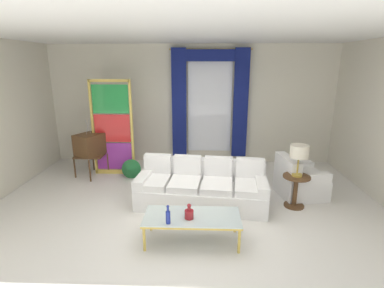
# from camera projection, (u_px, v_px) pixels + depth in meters

# --- Properties ---
(ground_plane) EXTENTS (16.00, 16.00, 0.00)m
(ground_plane) POSITION_uv_depth(u_px,v_px,m) (185.00, 217.00, 4.98)
(ground_plane) COLOR white
(wall_rear) EXTENTS (8.00, 0.12, 3.00)m
(wall_rear) POSITION_uv_depth(u_px,v_px,m) (192.00, 105.00, 7.52)
(wall_rear) COLOR silver
(wall_rear) RESTS_ON ground
(ceiling_slab) EXTENTS (8.00, 7.60, 0.04)m
(ceiling_slab) POSITION_uv_depth(u_px,v_px,m) (187.00, 34.00, 4.94)
(ceiling_slab) COLOR white
(curtained_window) EXTENTS (2.00, 0.17, 2.70)m
(curtained_window) POSITION_uv_depth(u_px,v_px,m) (210.00, 96.00, 7.28)
(curtained_window) COLOR white
(curtained_window) RESTS_ON ground
(couch_white_long) EXTENTS (2.42, 1.16, 0.86)m
(couch_white_long) POSITION_uv_depth(u_px,v_px,m) (202.00, 188.00, 5.42)
(couch_white_long) COLOR white
(couch_white_long) RESTS_ON ground
(coffee_table) EXTENTS (1.39, 0.61, 0.41)m
(coffee_table) POSITION_uv_depth(u_px,v_px,m) (192.00, 218.00, 4.22)
(coffee_table) COLOR silver
(coffee_table) RESTS_ON ground
(bottle_blue_decanter) EXTENTS (0.13, 0.13, 0.23)m
(bottle_blue_decanter) POSITION_uv_depth(u_px,v_px,m) (189.00, 213.00, 4.12)
(bottle_blue_decanter) COLOR maroon
(bottle_blue_decanter) RESTS_ON coffee_table
(bottle_crystal_tall) EXTENTS (0.06, 0.06, 0.28)m
(bottle_crystal_tall) POSITION_uv_depth(u_px,v_px,m) (168.00, 216.00, 3.99)
(bottle_crystal_tall) COLOR navy
(bottle_crystal_tall) RESTS_ON coffee_table
(vintage_tv) EXTENTS (0.71, 0.75, 1.35)m
(vintage_tv) POSITION_uv_depth(u_px,v_px,m) (90.00, 146.00, 6.64)
(vintage_tv) COLOR brown
(vintage_tv) RESTS_ON ground
(armchair_white) EXTENTS (0.94, 0.93, 0.80)m
(armchair_white) POSITION_uv_depth(u_px,v_px,m) (298.00, 182.00, 5.74)
(armchair_white) COLOR white
(armchair_white) RESTS_ON ground
(stained_glass_divider) EXTENTS (0.95, 0.05, 2.20)m
(stained_glass_divider) POSITION_uv_depth(u_px,v_px,m) (113.00, 130.00, 6.68)
(stained_glass_divider) COLOR gold
(stained_glass_divider) RESTS_ON ground
(peacock_figurine) EXTENTS (0.44, 0.60, 0.50)m
(peacock_figurine) POSITION_uv_depth(u_px,v_px,m) (130.00, 170.00, 6.57)
(peacock_figurine) COLOR beige
(peacock_figurine) RESTS_ON ground
(round_side_table) EXTENTS (0.48, 0.48, 0.59)m
(round_side_table) POSITION_uv_depth(u_px,v_px,m) (296.00, 188.00, 5.27)
(round_side_table) COLOR brown
(round_side_table) RESTS_ON ground
(table_lamp_brass) EXTENTS (0.32, 0.32, 0.57)m
(table_lamp_brass) POSITION_uv_depth(u_px,v_px,m) (299.00, 153.00, 5.09)
(table_lamp_brass) COLOR #B29338
(table_lamp_brass) RESTS_ON round_side_table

